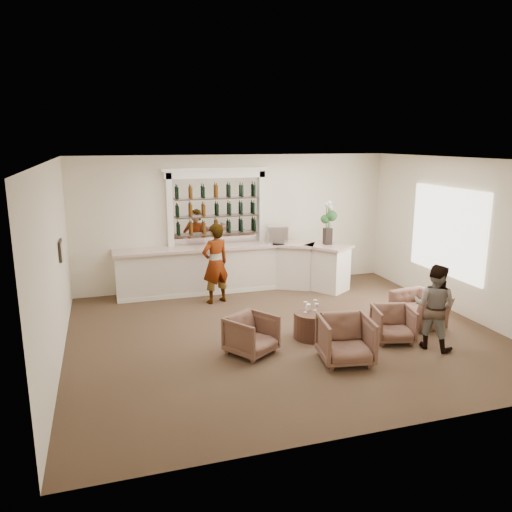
{
  "coord_description": "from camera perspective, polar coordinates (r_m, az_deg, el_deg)",
  "views": [
    {
      "loc": [
        -3.17,
        -8.49,
        3.64
      ],
      "look_at": [
        -0.27,
        0.9,
        1.36
      ],
      "focal_mm": 35.0,
      "sensor_mm": 36.0,
      "label": 1
    }
  ],
  "objects": [
    {
      "name": "guest",
      "position": [
        9.41,
        19.71,
        -5.47
      ],
      "size": [
        0.91,
        0.95,
        1.54
      ],
      "primitive_type": "imported",
      "rotation": [
        0.0,
        0.0,
        2.2
      ],
      "color": "gray",
      "rests_on": "ground"
    },
    {
      "name": "bar_counter",
      "position": [
        12.26,
        -2.41,
        -1.41
      ],
      "size": [
        5.72,
        1.8,
        1.14
      ],
      "color": "white",
      "rests_on": "ground"
    },
    {
      "name": "armchair_center",
      "position": [
        8.57,
        10.21,
        -9.41
      ],
      "size": [
        0.97,
        0.99,
        0.78
      ],
      "primitive_type": "imported",
      "rotation": [
        0.0,
        0.0,
        -0.17
      ],
      "color": "brown",
      "rests_on": "ground"
    },
    {
      "name": "room_shell",
      "position": [
        9.87,
        2.74,
        5.5
      ],
      "size": [
        8.04,
        7.02,
        3.32
      ],
      "color": "beige",
      "rests_on": "ground"
    },
    {
      "name": "flower_vase",
      "position": [
        12.31,
        8.24,
        4.09
      ],
      "size": [
        0.28,
        0.28,
        1.07
      ],
      "color": "black",
      "rests_on": "bar_counter"
    },
    {
      "name": "ground",
      "position": [
        9.76,
        3.12,
        -8.82
      ],
      "size": [
        8.0,
        8.0,
        0.0
      ],
      "primitive_type": "plane",
      "color": "#4F3727",
      "rests_on": "ground"
    },
    {
      "name": "wine_glass_bar_left",
      "position": [
        12.08,
        -3.88,
        1.62
      ],
      "size": [
        0.07,
        0.07,
        0.21
      ],
      "primitive_type": null,
      "color": "white",
      "rests_on": "bar_counter"
    },
    {
      "name": "wine_glass_bar_right",
      "position": [
        12.42,
        0.89,
        1.97
      ],
      "size": [
        0.07,
        0.07,
        0.21
      ],
      "primitive_type": null,
      "color": "white",
      "rests_on": "bar_counter"
    },
    {
      "name": "armchair_left",
      "position": [
        8.76,
        -0.52,
        -9.0
      ],
      "size": [
        1.03,
        1.04,
        0.69
      ],
      "primitive_type": "imported",
      "rotation": [
        0.0,
        0.0,
        0.58
      ],
      "color": "brown",
      "rests_on": "ground"
    },
    {
      "name": "back_bar_alcove",
      "position": [
        12.3,
        -4.5,
        5.53
      ],
      "size": [
        2.64,
        0.25,
        3.0
      ],
      "color": "white",
      "rests_on": "ground"
    },
    {
      "name": "wine_glass_tbl_b",
      "position": [
        9.51,
        6.77,
        -5.61
      ],
      "size": [
        0.07,
        0.07,
        0.21
      ],
      "primitive_type": null,
      "color": "white",
      "rests_on": "cocktail_table"
    },
    {
      "name": "sommelier",
      "position": [
        11.32,
        -4.67,
        -0.87
      ],
      "size": [
        0.78,
        0.64,
        1.84
      ],
      "primitive_type": "imported",
      "rotation": [
        0.0,
        0.0,
        3.48
      ],
      "color": "gray",
      "rests_on": "ground"
    },
    {
      "name": "wine_glass_tbl_c",
      "position": [
        9.31,
        6.96,
        -6.04
      ],
      "size": [
        0.07,
        0.07,
        0.21
      ],
      "primitive_type": null,
      "color": "white",
      "rests_on": "cocktail_table"
    },
    {
      "name": "cocktail_table",
      "position": [
        9.52,
        6.36,
        -7.84
      ],
      "size": [
        0.68,
        0.68,
        0.5
      ],
      "primitive_type": "cylinder",
      "color": "#46291E",
      "rests_on": "ground"
    },
    {
      "name": "armchair_far",
      "position": [
        10.66,
        18.25,
        -5.75
      ],
      "size": [
        1.01,
        1.11,
        0.63
      ],
      "primitive_type": "imported",
      "rotation": [
        0.0,
        0.0,
        -1.4
      ],
      "color": "brown",
      "rests_on": "ground"
    },
    {
      "name": "armchair_right",
      "position": [
        9.64,
        15.4,
        -7.5
      ],
      "size": [
        0.84,
        0.86,
        0.65
      ],
      "primitive_type": "imported",
      "rotation": [
        0.0,
        0.0,
        -0.24
      ],
      "color": "brown",
      "rests_on": "ground"
    },
    {
      "name": "napkin_holder",
      "position": [
        9.53,
        5.96,
        -5.83
      ],
      "size": [
        0.08,
        0.08,
        0.12
      ],
      "primitive_type": "cube",
      "color": "white",
      "rests_on": "cocktail_table"
    },
    {
      "name": "wine_glass_tbl_a",
      "position": [
        9.38,
        5.66,
        -5.84
      ],
      "size": [
        0.07,
        0.07,
        0.21
      ],
      "primitive_type": null,
      "color": "white",
      "rests_on": "cocktail_table"
    },
    {
      "name": "espresso_machine",
      "position": [
        12.47,
        2.45,
        2.5
      ],
      "size": [
        0.56,
        0.5,
        0.42
      ],
      "primitive_type": "cube",
      "rotation": [
        0.0,
        0.0,
        -0.21
      ],
      "color": "silver",
      "rests_on": "bar_counter"
    }
  ]
}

